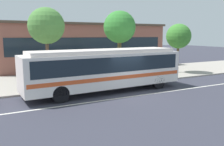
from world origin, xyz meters
TOP-DOWN VIEW (x-y plane):
  - ground_plane at (0.00, 0.00)m, footprint 120.00×120.00m
  - sidewalk_slab at (0.00, 6.52)m, footprint 60.00×8.00m
  - lane_stripe_center at (0.00, -0.80)m, footprint 56.00×0.16m
  - transit_bus at (-1.05, 1.17)m, footprint 11.22×3.02m
  - pedestrian_waiting_near_sign at (0.53, 3.66)m, footprint 0.46×0.46m
  - pedestrian_walking_along_curb at (1.01, 4.03)m, footprint 0.38×0.38m
  - pedestrian_standing_by_tree at (2.22, 4.48)m, footprint 0.36×0.36m
  - street_tree_near_stop at (-3.99, 5.42)m, footprint 2.78×2.78m
  - street_tree_mid_block at (2.12, 4.92)m, footprint 2.76×2.76m
  - street_tree_far_end at (8.91, 4.99)m, footprint 2.46×2.46m
  - station_building at (2.03, 14.39)m, footprint 19.53×7.78m

SIDE VIEW (x-z plane):
  - ground_plane at x=0.00m, z-range 0.00..0.00m
  - lane_stripe_center at x=0.00m, z-range 0.00..0.01m
  - sidewalk_slab at x=0.00m, z-range 0.00..0.12m
  - pedestrian_walking_along_curb at x=1.01m, z-range 0.26..1.87m
  - pedestrian_waiting_near_sign at x=0.53m, z-range 0.26..1.91m
  - pedestrian_standing_by_tree at x=2.22m, z-range 0.26..1.91m
  - transit_bus at x=-1.05m, z-range 0.24..3.15m
  - station_building at x=2.03m, z-range 0.01..5.19m
  - street_tree_far_end at x=8.91m, z-range 1.30..6.16m
  - street_tree_mid_block at x=2.12m, z-range 1.59..7.41m
  - street_tree_near_stop at x=-3.99m, z-range 1.62..7.45m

